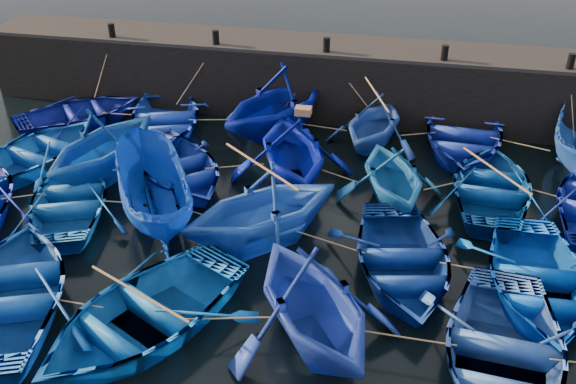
# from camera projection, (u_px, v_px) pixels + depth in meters

# --- Properties ---
(ground) EXTENTS (120.00, 120.00, 0.00)m
(ground) POSITION_uv_depth(u_px,v_px,m) (261.00, 283.00, 15.58)
(ground) COLOR black
(ground) RESTS_ON ground
(quay_wall) EXTENTS (26.00, 2.50, 2.50)m
(quay_wall) POSITION_uv_depth(u_px,v_px,m) (329.00, 80.00, 23.72)
(quay_wall) COLOR black
(quay_wall) RESTS_ON ground
(quay_top) EXTENTS (26.00, 2.50, 0.12)m
(quay_top) POSITION_uv_depth(u_px,v_px,m) (330.00, 45.00, 23.05)
(quay_top) COLOR black
(quay_top) RESTS_ON quay_wall
(bollard_0) EXTENTS (0.24, 0.24, 0.50)m
(bollard_0) POSITION_uv_depth(u_px,v_px,m) (112.00, 30.00, 23.56)
(bollard_0) COLOR black
(bollard_0) RESTS_ON quay_top
(bollard_1) EXTENTS (0.24, 0.24, 0.50)m
(bollard_1) POSITION_uv_depth(u_px,v_px,m) (216.00, 37.00, 22.85)
(bollard_1) COLOR black
(bollard_1) RESTS_ON quay_top
(bollard_2) EXTENTS (0.24, 0.24, 0.50)m
(bollard_2) POSITION_uv_depth(u_px,v_px,m) (327.00, 45.00, 22.13)
(bollard_2) COLOR black
(bollard_2) RESTS_ON quay_top
(bollard_3) EXTENTS (0.24, 0.24, 0.50)m
(bollard_3) POSITION_uv_depth(u_px,v_px,m) (445.00, 53.00, 21.42)
(bollard_3) COLOR black
(bollard_3) RESTS_ON quay_top
(bollard_4) EXTENTS (0.24, 0.24, 0.50)m
(bollard_4) POSITION_uv_depth(u_px,v_px,m) (571.00, 61.00, 20.71)
(bollard_4) COLOR black
(bollard_4) RESTS_ON quay_top
(boat_0) EXTENTS (5.50, 5.45, 0.94)m
(boat_0) POSITION_uv_depth(u_px,v_px,m) (79.00, 113.00, 23.08)
(boat_0) COLOR navy
(boat_0) RESTS_ON ground
(boat_1) EXTENTS (5.16, 6.02, 1.05)m
(boat_1) POSITION_uv_depth(u_px,v_px,m) (164.00, 118.00, 22.53)
(boat_1) COLOR blue
(boat_1) RESTS_ON ground
(boat_2) EXTENTS (6.10, 6.35, 2.58)m
(boat_2) POSITION_uv_depth(u_px,v_px,m) (276.00, 102.00, 21.84)
(boat_2) COLOR #000D7D
(boat_2) RESTS_ON ground
(boat_3) EXTENTS (4.00, 4.36, 1.94)m
(boat_3) POSITION_uv_depth(u_px,v_px,m) (374.00, 122.00, 21.25)
(boat_3) COLOR #234AA2
(boat_3) RESTS_ON ground
(boat_4) EXTENTS (4.01, 5.51, 1.12)m
(boat_4) POSITION_uv_depth(u_px,v_px,m) (463.00, 135.00, 21.33)
(boat_4) COLOR navy
(boat_4) RESTS_ON ground
(boat_6) EXTENTS (4.56, 5.44, 0.97)m
(boat_6) POSITION_uv_depth(u_px,v_px,m) (38.00, 151.00, 20.47)
(boat_6) COLOR #114EA6
(boat_6) RESTS_ON ground
(boat_7) EXTENTS (5.01, 5.43, 2.37)m
(boat_7) POSITION_uv_depth(u_px,v_px,m) (103.00, 143.00, 19.40)
(boat_7) COLOR #0E4596
(boat_7) RESTS_ON ground
(boat_8) EXTENTS (5.78, 5.89, 1.00)m
(boat_8) POSITION_uv_depth(u_px,v_px,m) (177.00, 167.00, 19.54)
(boat_8) COLOR #132EA1
(boat_8) RESTS_ON ground
(boat_9) EXTENTS (5.16, 5.49, 2.32)m
(boat_9) POSITION_uv_depth(u_px,v_px,m) (293.00, 149.00, 19.13)
(boat_9) COLOR #031191
(boat_9) RESTS_ON ground
(boat_10) EXTENTS (4.22, 4.53, 1.94)m
(boat_10) POSITION_uv_depth(u_px,v_px,m) (393.00, 174.00, 18.23)
(boat_10) COLOR #1661A8
(boat_10) RESTS_ON ground
(boat_11) EXTENTS (3.72, 5.01, 1.00)m
(boat_11) POSITION_uv_depth(u_px,v_px,m) (493.00, 186.00, 18.57)
(boat_11) COLOR navy
(boat_11) RESTS_ON ground
(boat_14) EXTENTS (4.63, 5.35, 0.93)m
(boat_14) POSITION_uv_depth(u_px,v_px,m) (71.00, 200.00, 17.98)
(boat_14) COLOR #125297
(boat_14) RESTS_ON ground
(boat_15) EXTENTS (4.08, 5.15, 1.89)m
(boat_15) POSITION_uv_depth(u_px,v_px,m) (153.00, 193.00, 17.35)
(boat_15) COLOR #063391
(boat_15) RESTS_ON ground
(boat_16) EXTENTS (5.87, 5.83, 2.34)m
(boat_16) POSITION_uv_depth(u_px,v_px,m) (262.00, 207.00, 16.35)
(boat_16) COLOR blue
(boat_16) RESTS_ON ground
(boat_17) EXTENTS (4.40, 5.44, 1.00)m
(boat_17) POSITION_uv_depth(u_px,v_px,m) (402.00, 260.00, 15.56)
(boat_17) COLOR navy
(boat_17) RESTS_ON ground
(boat_18) EXTENTS (3.72, 5.06, 1.02)m
(boat_18) POSITION_uv_depth(u_px,v_px,m) (537.00, 279.00, 14.89)
(boat_18) COLOR #0344BB
(boat_18) RESTS_ON ground
(boat_21) EXTENTS (5.50, 6.37, 1.11)m
(boat_21) POSITION_uv_depth(u_px,v_px,m) (11.00, 292.00, 14.43)
(boat_21) COLOR #10489F
(boat_21) RESTS_ON ground
(boat_22) EXTENTS (5.78, 6.41, 1.09)m
(boat_22) POSITION_uv_depth(u_px,v_px,m) (142.00, 314.00, 13.84)
(boat_22) COLOR #094F9E
(boat_22) RESTS_ON ground
(boat_23) EXTENTS (5.65, 5.80, 2.32)m
(boat_23) POSITION_uv_depth(u_px,v_px,m) (312.00, 301.00, 13.26)
(boat_23) COLOR #193397
(boat_23) RESTS_ON ground
(boat_24) EXTENTS (4.07, 5.42, 1.07)m
(boat_24) POSITION_uv_depth(u_px,v_px,m) (503.00, 353.00, 12.86)
(boat_24) COLOR #254D97
(boat_24) RESTS_ON ground
(wooden_crate) EXTENTS (0.46, 0.34, 0.22)m
(wooden_crate) POSITION_uv_depth(u_px,v_px,m) (303.00, 111.00, 18.42)
(wooden_crate) COLOR #8D603D
(wooden_crate) RESTS_ON boat_9
(mooring_ropes) EXTENTS (17.11, 11.73, 2.10)m
(mooring_ropes) POSITION_uv_depth(u_px,v_px,m) (305.00, 157.00, 19.26)
(mooring_ropes) COLOR tan
(mooring_ropes) RESTS_ON ground
(loose_oars) EXTENTS (10.02, 12.05, 1.40)m
(loose_oars) POSITION_uv_depth(u_px,v_px,m) (335.00, 170.00, 17.08)
(loose_oars) COLOR #99724C
(loose_oars) RESTS_ON ground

